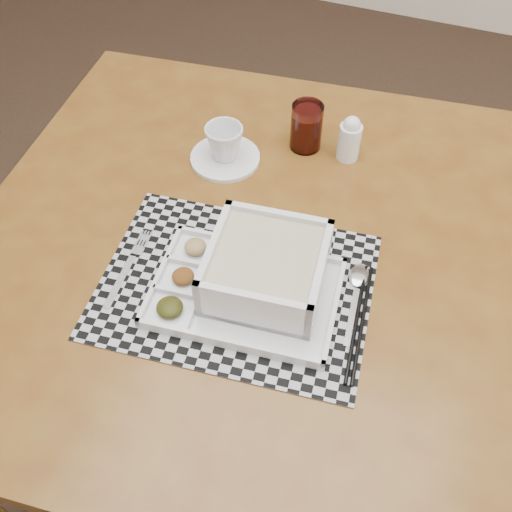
{
  "coord_description": "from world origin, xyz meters",
  "views": [
    {
      "loc": [
        0.16,
        -0.68,
        1.63
      ],
      "look_at": [
        -0.06,
        -0.1,
        0.87
      ],
      "focal_mm": 40.0,
      "sensor_mm": 36.0,
      "label": 1
    }
  ],
  "objects_px": {
    "creamer_bottle": "(350,139)",
    "serving_tray": "(260,275)",
    "juice_glass": "(306,128)",
    "dining_table": "(252,267)",
    "cup": "(224,142)"
  },
  "relations": [
    {
      "from": "cup",
      "to": "serving_tray",
      "type": "bearing_deg",
      "value": -72.43
    },
    {
      "from": "serving_tray",
      "to": "juice_glass",
      "type": "bearing_deg",
      "value": 96.58
    },
    {
      "from": "dining_table",
      "to": "cup",
      "type": "height_order",
      "value": "cup"
    },
    {
      "from": "juice_glass",
      "to": "dining_table",
      "type": "bearing_deg",
      "value": -91.87
    },
    {
      "from": "serving_tray",
      "to": "juice_glass",
      "type": "relative_size",
      "value": 3.27
    },
    {
      "from": "creamer_bottle",
      "to": "serving_tray",
      "type": "bearing_deg",
      "value": -97.18
    },
    {
      "from": "dining_table",
      "to": "creamer_bottle",
      "type": "xyz_separation_m",
      "value": [
        0.11,
        0.3,
        0.13
      ]
    },
    {
      "from": "juice_glass",
      "to": "creamer_bottle",
      "type": "height_order",
      "value": "same"
    },
    {
      "from": "dining_table",
      "to": "juice_glass",
      "type": "xyz_separation_m",
      "value": [
        0.01,
        0.3,
        0.13
      ]
    },
    {
      "from": "dining_table",
      "to": "cup",
      "type": "xyz_separation_m",
      "value": [
        -0.14,
        0.19,
        0.13
      ]
    },
    {
      "from": "serving_tray",
      "to": "juice_glass",
      "type": "xyz_separation_m",
      "value": [
        -0.05,
        0.4,
        0.01
      ]
    },
    {
      "from": "serving_tray",
      "to": "creamer_bottle",
      "type": "relative_size",
      "value": 3.29
    },
    {
      "from": "creamer_bottle",
      "to": "juice_glass",
      "type": "bearing_deg",
      "value": 179.0
    },
    {
      "from": "serving_tray",
      "to": "creamer_bottle",
      "type": "xyz_separation_m",
      "value": [
        0.05,
        0.4,
        0.01
      ]
    },
    {
      "from": "juice_glass",
      "to": "serving_tray",
      "type": "bearing_deg",
      "value": -83.42
    }
  ]
}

